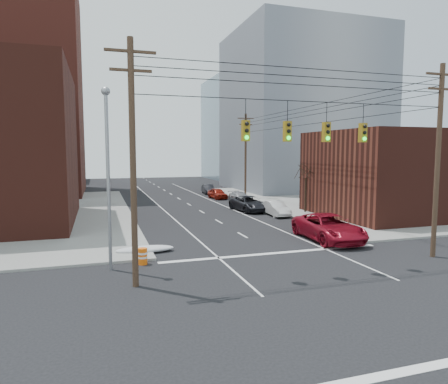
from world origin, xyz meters
TOP-DOWN VIEW (x-y plane):
  - ground at (0.00, 0.00)m, footprint 160.00×160.00m
  - sidewalk_ne at (27.00, 27.00)m, footprint 40.00×40.00m
  - building_brick_far at (-26.00, 74.00)m, footprint 22.00×18.00m
  - building_office at (22.00, 44.00)m, footprint 22.00×20.00m
  - building_glass at (24.00, 70.00)m, footprint 20.00×18.00m
  - building_storefront at (18.00, 16.00)m, footprint 16.00×12.00m
  - utility_pole_left at (-8.50, 3.00)m, footprint 2.20×0.28m
  - utility_pole_right at (8.50, 3.00)m, footprint 2.20×0.28m
  - utility_pole_far at (8.50, 34.00)m, footprint 2.20×0.28m
  - traffic_signals at (0.10, 2.97)m, footprint 17.00×0.42m
  - street_light at (-9.50, 6.00)m, footprint 0.44×0.44m
  - bare_tree at (9.59, 20.00)m, footprint 2.09×2.20m
  - snow_nw at (-7.40, 9.00)m, footprint 3.50×1.08m
  - snow_ne at (7.40, 9.50)m, footprint 3.00×1.08m
  - snow_east_far at (7.40, 14.00)m, footprint 4.00×1.08m
  - red_pickup at (5.08, 8.65)m, footprint 3.26×6.58m
  - parked_car_a at (6.40, 10.41)m, footprint 1.49×3.67m
  - parked_car_b at (6.15, 19.49)m, footprint 1.56×4.23m
  - parked_car_c at (4.80, 23.02)m, footprint 3.06×5.74m
  - parked_car_d at (6.40, 30.30)m, footprint 2.06×4.34m
  - parked_car_e at (4.80, 34.44)m, footprint 1.95×4.11m
  - parked_car_f at (5.28, 40.86)m, footprint 1.79×4.20m
  - lot_car_a at (-15.31, 25.94)m, footprint 4.45×1.60m
  - lot_car_b at (-15.09, 23.39)m, footprint 4.46×2.17m
  - construction_barrel at (-7.81, 6.50)m, footprint 0.67×0.67m

SIDE VIEW (x-z plane):
  - ground at x=0.00m, z-range 0.00..0.00m
  - sidewalk_ne at x=27.00m, z-range 0.00..0.15m
  - snow_nw at x=-7.40m, z-range 0.00..0.42m
  - snow_ne at x=7.40m, z-range 0.00..0.42m
  - snow_east_far at x=7.40m, z-range 0.00..0.42m
  - construction_barrel at x=-7.81m, z-range 0.01..0.91m
  - parked_car_d at x=6.40m, z-range 0.00..1.22m
  - parked_car_a at x=6.40m, z-range 0.00..1.25m
  - parked_car_f at x=5.28m, z-range 0.00..1.35m
  - parked_car_e at x=4.80m, z-range 0.00..1.36m
  - parked_car_b at x=6.15m, z-range 0.00..1.38m
  - lot_car_b at x=-15.09m, z-range 0.15..1.37m
  - parked_car_c at x=4.80m, z-range 0.00..1.53m
  - lot_car_a at x=-15.31m, z-range 0.15..1.61m
  - red_pickup at x=5.08m, z-range 0.00..1.79m
  - bare_tree at x=9.59m, z-range -0.15..4.79m
  - building_storefront at x=18.00m, z-range 0.00..8.00m
  - street_light at x=-9.50m, z-range 0.88..10.20m
  - utility_pole_left at x=-8.50m, z-range 0.28..11.28m
  - utility_pole_right at x=8.50m, z-range 0.28..11.28m
  - utility_pole_far at x=8.50m, z-range 0.28..11.28m
  - building_brick_far at x=-26.00m, z-range 0.00..12.00m
  - traffic_signals at x=0.10m, z-range 6.16..8.18m
  - building_glass at x=24.00m, z-range 0.00..22.00m
  - building_office at x=22.00m, z-range 0.00..25.00m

